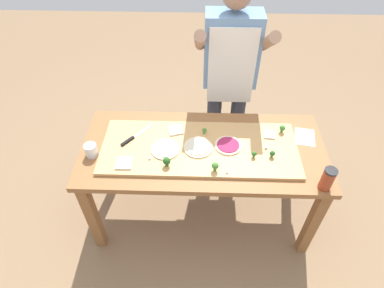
{
  "coord_description": "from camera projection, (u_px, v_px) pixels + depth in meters",
  "views": [
    {
      "loc": [
        -0.03,
        -1.55,
        2.36
      ],
      "look_at": [
        -0.08,
        0.0,
        0.8
      ],
      "focal_mm": 30.37,
      "sensor_mm": 36.0,
      "label": 1
    }
  ],
  "objects": [
    {
      "name": "broccoli_floret_center_right",
      "position": [
        215.0,
        166.0,
        2.02
      ],
      "size": [
        0.04,
        0.04,
        0.07
      ],
      "color": "#487A23",
      "rests_on": "cutting_board"
    },
    {
      "name": "pizza_slice_far_left",
      "position": [
        269.0,
        135.0,
        2.27
      ],
      "size": [
        0.09,
        0.09,
        0.01
      ],
      "primitive_type": "cube",
      "rotation": [
        0.0,
        0.0,
        -0.12
      ],
      "color": "silver",
      "rests_on": "cutting_board"
    },
    {
      "name": "prep_table",
      "position": [
        203.0,
        158.0,
        2.29
      ],
      "size": [
        1.67,
        0.75,
        0.77
      ],
      "color": "brown",
      "rests_on": "ground"
    },
    {
      "name": "broccoli_floret_back_left",
      "position": [
        272.0,
        154.0,
        2.11
      ],
      "size": [
        0.03,
        0.03,
        0.05
      ],
      "color": "#2C5915",
      "rests_on": "cutting_board"
    },
    {
      "name": "cheese_crumble_a",
      "position": [
        150.0,
        158.0,
        2.11
      ],
      "size": [
        0.02,
        0.02,
        0.01
      ],
      "primitive_type": "cube",
      "rotation": [
        0.0,
        0.0,
        1.2
      ],
      "color": "white",
      "rests_on": "cutting_board"
    },
    {
      "name": "ground_plane",
      "position": [
        201.0,
        211.0,
        2.76
      ],
      "size": [
        8.0,
        8.0,
        0.0
      ],
      "primitive_type": "plane",
      "color": "#896B4C"
    },
    {
      "name": "pizza_whole_beet_magenta",
      "position": [
        228.0,
        145.0,
        2.19
      ],
      "size": [
        0.18,
        0.18,
        0.02
      ],
      "color": "beige",
      "rests_on": "cutting_board"
    },
    {
      "name": "cheese_crumble_c",
      "position": [
        227.0,
        172.0,
        2.02
      ],
      "size": [
        0.01,
        0.01,
        0.01
      ],
      "primitive_type": "cube",
      "rotation": [
        0.0,
        0.0,
        0.18
      ],
      "color": "silver",
      "rests_on": "cutting_board"
    },
    {
      "name": "broccoli_floret_front_right",
      "position": [
        205.0,
        130.0,
        2.27
      ],
      "size": [
        0.03,
        0.03,
        0.05
      ],
      "color": "#487A23",
      "rests_on": "cutting_board"
    },
    {
      "name": "broccoli_floret_back_mid",
      "position": [
        282.0,
        128.0,
        2.27
      ],
      "size": [
        0.04,
        0.04,
        0.06
      ],
      "color": "#3F7220",
      "rests_on": "cutting_board"
    },
    {
      "name": "pizza_whole_white_garlic",
      "position": [
        165.0,
        149.0,
        2.17
      ],
      "size": [
        0.19,
        0.19,
        0.02
      ],
      "color": "beige",
      "rests_on": "cutting_board"
    },
    {
      "name": "cook_center",
      "position": [
        230.0,
        72.0,
        2.47
      ],
      "size": [
        0.54,
        0.39,
        1.67
      ],
      "color": "#333847",
      "rests_on": "ground"
    },
    {
      "name": "pizza_slice_center",
      "position": [
        124.0,
        163.0,
        2.08
      ],
      "size": [
        0.11,
        0.11,
        0.01
      ],
      "primitive_type": "cube",
      "rotation": [
        0.0,
        0.0,
        0.02
      ],
      "color": "silver",
      "rests_on": "cutting_board"
    },
    {
      "name": "pizza_whole_cheese_artichoke",
      "position": [
        198.0,
        147.0,
        2.18
      ],
      "size": [
        0.2,
        0.2,
        0.02
      ],
      "color": "beige",
      "rests_on": "cutting_board"
    },
    {
      "name": "recipe_note",
      "position": [
        305.0,
        137.0,
        2.29
      ],
      "size": [
        0.16,
        0.2,
        0.0
      ],
      "primitive_type": "cube",
      "rotation": [
        0.0,
        0.0,
        -0.17
      ],
      "color": "white",
      "rests_on": "prep_table"
    },
    {
      "name": "cheese_crumble_b",
      "position": [
        266.0,
        148.0,
        2.17
      ],
      "size": [
        0.02,
        0.02,
        0.02
      ],
      "primitive_type": "cube",
      "rotation": [
        0.0,
        0.0,
        1.14
      ],
      "color": "silver",
      "rests_on": "cutting_board"
    },
    {
      "name": "flour_cup",
      "position": [
        91.0,
        151.0,
        2.14
      ],
      "size": [
        0.08,
        0.08,
        0.09
      ],
      "color": "white",
      "rests_on": "prep_table"
    },
    {
      "name": "broccoli_floret_front_left",
      "position": [
        254.0,
        154.0,
        2.1
      ],
      "size": [
        0.03,
        0.03,
        0.05
      ],
      "color": "#366618",
      "rests_on": "cutting_board"
    },
    {
      "name": "broccoli_floret_front_mid",
      "position": [
        167.0,
        161.0,
        2.04
      ],
      "size": [
        0.05,
        0.05,
        0.07
      ],
      "color": "#2C5915",
      "rests_on": "cutting_board"
    },
    {
      "name": "chefs_knife",
      "position": [
        133.0,
        138.0,
        2.24
      ],
      "size": [
        0.19,
        0.23,
        0.02
      ],
      "color": "#B7BABF",
      "rests_on": "cutting_board"
    },
    {
      "name": "pizza_slice_near_right",
      "position": [
        175.0,
        130.0,
        2.3
      ],
      "size": [
        0.12,
        0.12,
        0.01
      ],
      "primitive_type": "cube",
      "rotation": [
        0.0,
        0.0,
        0.27
      ],
      "color": "silver",
      "rests_on": "cutting_board"
    },
    {
      "name": "cutting_board",
      "position": [
        199.0,
        148.0,
        2.2
      ],
      "size": [
        1.32,
        0.51,
        0.02
      ],
      "primitive_type": "cube",
      "color": "tan",
      "rests_on": "prep_table"
    },
    {
      "name": "sauce_jar",
      "position": [
        327.0,
        179.0,
        1.92
      ],
      "size": [
        0.08,
        0.08,
        0.16
      ],
      "color": "#99381E",
      "rests_on": "prep_table"
    }
  ]
}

